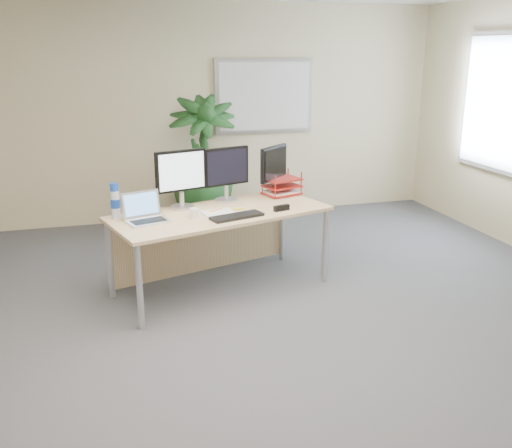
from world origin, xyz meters
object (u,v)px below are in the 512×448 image
object	(u,v)px
desk	(215,226)
laptop	(145,214)
floor_plant	(202,168)
monitor_right	(226,171)
monitor_left	(181,175)

from	to	relation	value
desk	laptop	size ratio (longest dim) A/B	5.22
floor_plant	monitor_right	xyz separation A→B (m)	(-0.06, -1.59, 0.29)
floor_plant	laptop	size ratio (longest dim) A/B	3.75
desk	monitor_left	bearing A→B (deg)	158.43
floor_plant	desk	bearing A→B (deg)	-97.09
floor_plant	monitor_left	bearing A→B (deg)	-106.36
floor_plant	monitor_right	distance (m)	1.62
monitor_right	laptop	world-z (taller)	monitor_right
monitor_left	monitor_right	bearing A→B (deg)	16.92
desk	laptop	bearing A→B (deg)	-162.10
monitor_right	laptop	xyz separation A→B (m)	(-0.80, -0.45, -0.24)
desk	monitor_left	xyz separation A→B (m)	(-0.28, 0.11, 0.46)
floor_plant	laptop	xyz separation A→B (m)	(-0.87, -2.04, 0.05)
desk	monitor_right	bearing A→B (deg)	55.78
floor_plant	monitor_left	size ratio (longest dim) A/B	2.83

